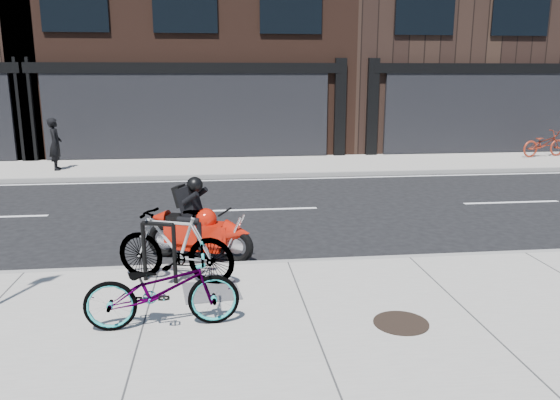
{
  "coord_description": "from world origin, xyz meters",
  "views": [
    {
      "loc": [
        -1.08,
        -10.12,
        3.03
      ],
      "look_at": [
        -0.0,
        -0.94,
        0.9
      ],
      "focal_mm": 35.0,
      "sensor_mm": 36.0,
      "label": 1
    }
  ],
  "objects": [
    {
      "name": "ground",
      "position": [
        0.0,
        0.0,
        0.0
      ],
      "size": [
        120.0,
        120.0,
        0.0
      ],
      "primitive_type": "plane",
      "color": "black",
      "rests_on": "ground"
    },
    {
      "name": "sidewalk_near",
      "position": [
        0.0,
        -5.0,
        0.07
      ],
      "size": [
        60.0,
        6.0,
        0.13
      ],
      "primitive_type": "cube",
      "color": "gray",
      "rests_on": "ground"
    },
    {
      "name": "sidewalk_far",
      "position": [
        0.0,
        7.75,
        0.07
      ],
      "size": [
        60.0,
        3.5,
        0.13
      ],
      "primitive_type": "cube",
      "color": "gray",
      "rests_on": "ground"
    },
    {
      "name": "building_mideast",
      "position": [
        10.0,
        14.5,
        6.25
      ],
      "size": [
        12.0,
        10.0,
        12.5
      ],
      "primitive_type": "cube",
      "color": "black",
      "rests_on": "ground"
    },
    {
      "name": "bike_rack",
      "position": [
        -1.93,
        -2.6,
        0.65
      ],
      "size": [
        0.5,
        0.23,
        0.89
      ],
      "rotation": [
        0.0,
        0.0,
        -0.36
      ],
      "color": "black",
      "rests_on": "sidewalk_near"
    },
    {
      "name": "bicycle_front",
      "position": [
        -1.75,
        -4.06,
        0.6
      ],
      "size": [
        1.82,
        0.71,
        0.94
      ],
      "primitive_type": "imported",
      "rotation": [
        0.0,
        0.0,
        1.62
      ],
      "color": "gray",
      "rests_on": "sidewalk_near"
    },
    {
      "name": "bicycle_rear",
      "position": [
        -1.7,
        -2.6,
        0.67
      ],
      "size": [
        1.84,
        1.11,
        1.07
      ],
      "primitive_type": "imported",
      "rotation": [
        0.0,
        0.0,
        4.35
      ],
      "color": "gray",
      "rests_on": "sidewalk_near"
    },
    {
      "name": "motorcycle",
      "position": [
        -1.33,
        -1.37,
        0.58
      ],
      "size": [
        1.81,
        1.01,
        1.42
      ],
      "rotation": [
        0.0,
        0.0,
        -0.39
      ],
      "color": "black",
      "rests_on": "ground"
    },
    {
      "name": "pedestrian",
      "position": [
        -6.01,
        7.36,
        0.93
      ],
      "size": [
        0.49,
        0.65,
        1.6
      ],
      "primitive_type": "imported",
      "rotation": [
        0.0,
        0.0,
        1.77
      ],
      "color": "black",
      "rests_on": "sidewalk_far"
    },
    {
      "name": "bicycle_far",
      "position": [
        10.66,
        8.21,
        0.6
      ],
      "size": [
        1.88,
        0.96,
        0.94
      ],
      "primitive_type": "imported",
      "rotation": [
        0.0,
        0.0,
        1.77
      ],
      "color": "maroon",
      "rests_on": "sidewalk_far"
    },
    {
      "name": "manhole_cover",
      "position": [
        1.06,
        -4.32,
        0.14
      ],
      "size": [
        0.72,
        0.72,
        0.02
      ],
      "primitive_type": "cylinder",
      "rotation": [
        0.0,
        0.0,
        -0.1
      ],
      "color": "black",
      "rests_on": "sidewalk_near"
    },
    {
      "name": "utility_grate",
      "position": [
        -1.2,
        -3.06,
        0.14
      ],
      "size": [
        0.84,
        0.84,
        0.02
      ],
      "primitive_type": "cube",
      "rotation": [
        0.0,
        0.0,
        0.12
      ],
      "color": "#4D4D50",
      "rests_on": "sidewalk_near"
    }
  ]
}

